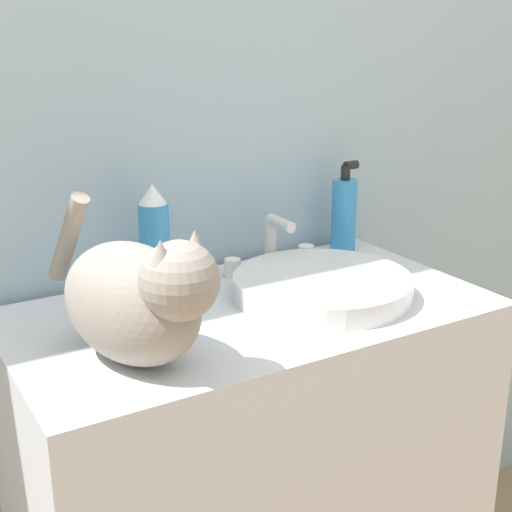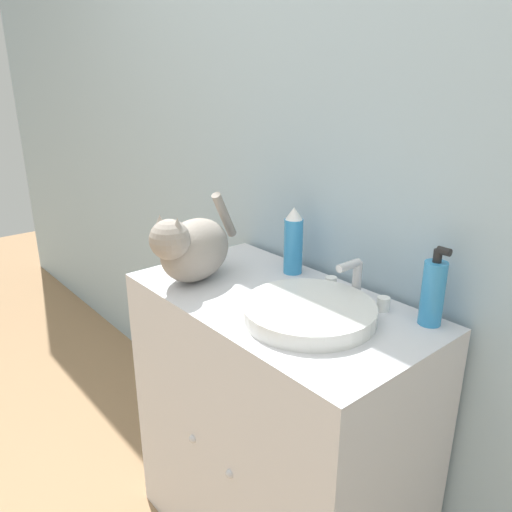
{
  "view_description": "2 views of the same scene",
  "coord_description": "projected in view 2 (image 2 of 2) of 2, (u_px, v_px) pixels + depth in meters",
  "views": [
    {
      "loc": [
        -0.58,
        -0.76,
        1.32
      ],
      "look_at": [
        -0.02,
        0.18,
        0.96
      ],
      "focal_mm": 50.0,
      "sensor_mm": 36.0,
      "label": 1
    },
    {
      "loc": [
        0.88,
        -0.59,
        1.4
      ],
      "look_at": [
        -0.08,
        0.22,
        0.95
      ],
      "focal_mm": 35.0,
      "sensor_mm": 36.0,
      "label": 2
    }
  ],
  "objects": [
    {
      "name": "faucet",
      "position": [
        355.0,
        283.0,
        1.29
      ],
      "size": [
        0.21,
        0.09,
        0.11
      ],
      "color": "silver",
      "rests_on": "vanity_cabinet"
    },
    {
      "name": "sink_basin",
      "position": [
        309.0,
        311.0,
        1.19
      ],
      "size": [
        0.32,
        0.32,
        0.04
      ],
      "color": "silver",
      "rests_on": "vanity_cabinet"
    },
    {
      "name": "vanity_cabinet",
      "position": [
        275.0,
        431.0,
        1.46
      ],
      "size": [
        0.83,
        0.47,
        0.85
      ],
      "color": "silver",
      "rests_on": "ground_plane"
    },
    {
      "name": "wall_back",
      "position": [
        354.0,
        136.0,
        1.34
      ],
      "size": [
        6.0,
        0.05,
        2.5
      ],
      "color": "#9EB7C6",
      "rests_on": "ground_plane"
    },
    {
      "name": "cat",
      "position": [
        192.0,
        247.0,
        1.39
      ],
      "size": [
        0.22,
        0.36,
        0.23
      ],
      "rotation": [
        0.0,
        0.0,
        -1.26
      ],
      "color": "gray",
      "rests_on": "vanity_cabinet"
    },
    {
      "name": "spray_bottle",
      "position": [
        293.0,
        241.0,
        1.45
      ],
      "size": [
        0.06,
        0.06,
        0.2
      ],
      "color": "#338CCC",
      "rests_on": "vanity_cabinet"
    },
    {
      "name": "soap_bottle",
      "position": [
        433.0,
        292.0,
        1.15
      ],
      "size": [
        0.06,
        0.05,
        0.19
      ],
      "color": "#338CCC",
      "rests_on": "vanity_cabinet"
    }
  ]
}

